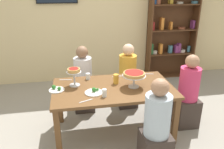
# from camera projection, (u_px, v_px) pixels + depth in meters

# --- Properties ---
(ground_plane) EXTENTS (12.00, 12.00, 0.00)m
(ground_plane) POSITION_uv_depth(u_px,v_px,m) (113.00, 131.00, 3.46)
(ground_plane) COLOR gray
(rear_partition) EXTENTS (8.00, 0.12, 2.80)m
(rear_partition) POSITION_uv_depth(u_px,v_px,m) (94.00, 17.00, 4.94)
(rear_partition) COLOR beige
(rear_partition) RESTS_ON ground_plane
(dining_table) EXTENTS (1.67, 0.94, 0.74)m
(dining_table) POSITION_uv_depth(u_px,v_px,m) (113.00, 93.00, 3.21)
(dining_table) COLOR brown
(dining_table) RESTS_ON ground_plane
(bookshelf) EXTENTS (1.10, 0.30, 2.21)m
(bookshelf) POSITION_uv_depth(u_px,v_px,m) (171.00, 30.00, 5.18)
(bookshelf) COLOR #4C2D19
(bookshelf) RESTS_ON ground_plane
(diner_near_right) EXTENTS (0.34, 0.34, 1.15)m
(diner_near_right) POSITION_uv_depth(u_px,v_px,m) (156.00, 131.00, 2.65)
(diner_near_right) COLOR #382D28
(diner_near_right) RESTS_ON ground_plane
(diner_far_left) EXTENTS (0.34, 0.34, 1.15)m
(diner_far_left) POSITION_uv_depth(u_px,v_px,m) (84.00, 84.00, 3.90)
(diner_far_left) COLOR #382D28
(diner_far_left) RESTS_ON ground_plane
(diner_head_east) EXTENTS (0.34, 0.34, 1.15)m
(diner_head_east) POSITION_uv_depth(u_px,v_px,m) (187.00, 96.00, 3.46)
(diner_head_east) COLOR #382D28
(diner_head_east) RESTS_ON ground_plane
(diner_far_right) EXTENTS (0.34, 0.34, 1.15)m
(diner_far_right) POSITION_uv_depth(u_px,v_px,m) (127.00, 80.00, 4.03)
(diner_far_right) COLOR #382D28
(diner_far_right) RESTS_ON ground_plane
(deep_dish_pizza_stand) EXTENTS (0.33, 0.33, 0.22)m
(deep_dish_pizza_stand) POSITION_uv_depth(u_px,v_px,m) (134.00, 75.00, 3.12)
(deep_dish_pizza_stand) COLOR silver
(deep_dish_pizza_stand) RESTS_ON dining_table
(personal_pizza_stand) EXTENTS (0.20, 0.20, 0.26)m
(personal_pizza_stand) POSITION_uv_depth(u_px,v_px,m) (74.00, 73.00, 3.16)
(personal_pizza_stand) COLOR silver
(personal_pizza_stand) RESTS_ON dining_table
(salad_plate_near_diner) EXTENTS (0.24, 0.24, 0.07)m
(salad_plate_near_diner) POSITION_uv_depth(u_px,v_px,m) (94.00, 92.00, 3.01)
(salad_plate_near_diner) COLOR white
(salad_plate_near_diner) RESTS_ON dining_table
(salad_plate_far_diner) EXTENTS (0.21, 0.21, 0.07)m
(salad_plate_far_diner) POSITION_uv_depth(u_px,v_px,m) (56.00, 89.00, 3.07)
(salad_plate_far_diner) COLOR white
(salad_plate_far_diner) RESTS_ON dining_table
(beer_glass_amber_tall) EXTENTS (0.08, 0.08, 0.14)m
(beer_glass_amber_tall) POSITION_uv_depth(u_px,v_px,m) (116.00, 79.00, 3.27)
(beer_glass_amber_tall) COLOR gold
(beer_glass_amber_tall) RESTS_ON dining_table
(water_glass_clear_near) EXTENTS (0.06, 0.06, 0.10)m
(water_glass_clear_near) POSITION_uv_depth(u_px,v_px,m) (104.00, 93.00, 2.90)
(water_glass_clear_near) COLOR white
(water_glass_clear_near) RESTS_ON dining_table
(water_glass_clear_far) EXTENTS (0.07, 0.07, 0.09)m
(water_glass_clear_far) POSITION_uv_depth(u_px,v_px,m) (88.00, 76.00, 3.42)
(water_glass_clear_far) COLOR white
(water_glass_clear_far) RESTS_ON dining_table
(cutlery_fork_near) EXTENTS (0.18, 0.05, 0.00)m
(cutlery_fork_near) POSITION_uv_depth(u_px,v_px,m) (148.00, 74.00, 3.64)
(cutlery_fork_near) COLOR silver
(cutlery_fork_near) RESTS_ON dining_table
(cutlery_knife_near) EXTENTS (0.18, 0.02, 0.00)m
(cutlery_knife_near) POSITION_uv_depth(u_px,v_px,m) (118.00, 76.00, 3.54)
(cutlery_knife_near) COLOR silver
(cutlery_knife_near) RESTS_ON dining_table
(cutlery_fork_far) EXTENTS (0.17, 0.08, 0.00)m
(cutlery_fork_far) POSITION_uv_depth(u_px,v_px,m) (86.00, 101.00, 2.80)
(cutlery_fork_far) COLOR silver
(cutlery_fork_far) RESTS_ON dining_table
(cutlery_knife_far) EXTENTS (0.18, 0.04, 0.00)m
(cutlery_knife_far) POSITION_uv_depth(u_px,v_px,m) (162.00, 93.00, 3.00)
(cutlery_knife_far) COLOR silver
(cutlery_knife_far) RESTS_ON dining_table
(cutlery_spare_fork) EXTENTS (0.18, 0.05, 0.00)m
(cutlery_spare_fork) POSITION_uv_depth(u_px,v_px,m) (65.00, 80.00, 3.42)
(cutlery_spare_fork) COLOR silver
(cutlery_spare_fork) RESTS_ON dining_table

